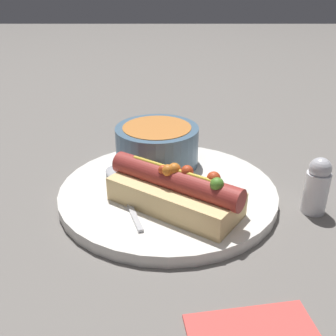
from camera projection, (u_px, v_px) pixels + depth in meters
name	position (u px, v px, depth m)	size (l,w,h in m)	color
ground_plane	(168.00, 197.00, 0.53)	(4.00, 4.00, 0.00)	slate
dinner_plate	(168.00, 192.00, 0.52)	(0.29, 0.29, 0.02)	white
hot_dog	(175.00, 191.00, 0.47)	(0.17, 0.15, 0.06)	#E5C17F
soup_bowl	(157.00, 144.00, 0.57)	(0.12, 0.12, 0.06)	slate
spoon	(118.00, 179.00, 0.53)	(0.07, 0.16, 0.01)	#B7B7BC
napkin	(254.00, 334.00, 0.32)	(0.12, 0.08, 0.01)	#E04C47
salt_shaker	(317.00, 186.00, 0.48)	(0.03, 0.03, 0.07)	silver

